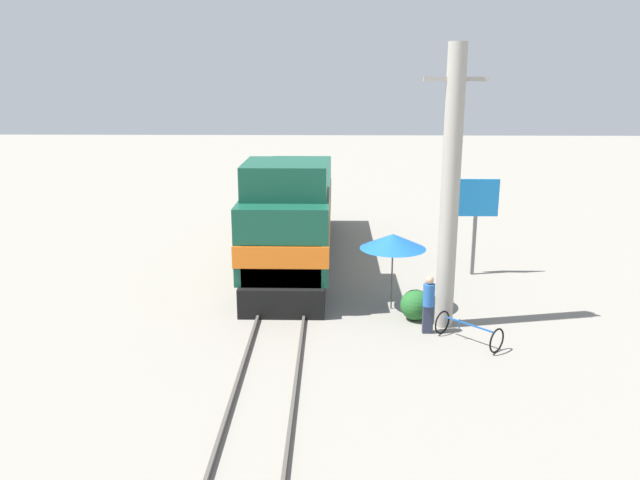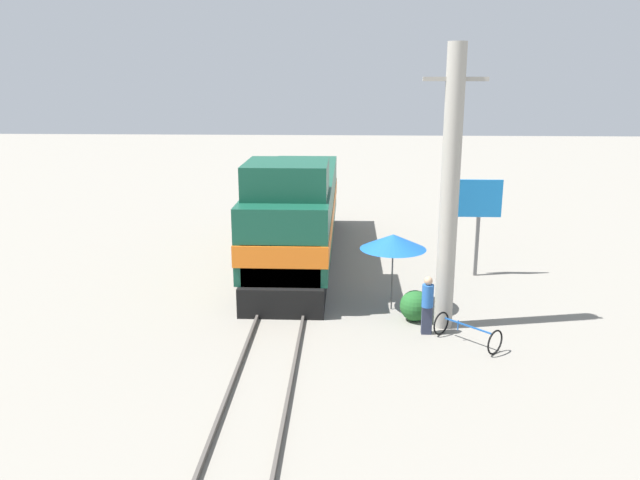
{
  "view_description": "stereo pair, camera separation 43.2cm",
  "coord_description": "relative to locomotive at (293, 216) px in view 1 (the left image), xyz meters",
  "views": [
    {
      "loc": [
        1.63,
        -20.8,
        7.35
      ],
      "look_at": [
        1.2,
        -1.71,
        2.32
      ],
      "focal_mm": 35.0,
      "sensor_mm": 36.0,
      "label": 1
    },
    {
      "loc": [
        2.06,
        -20.78,
        7.35
      ],
      "look_at": [
        1.2,
        -1.71,
        2.32
      ],
      "focal_mm": 35.0,
      "sensor_mm": 36.0,
      "label": 2
    }
  ],
  "objects": [
    {
      "name": "vendor_umbrella",
      "position": [
        3.52,
        -5.34,
        0.39
      ],
      "size": [
        2.11,
        2.11,
        2.52
      ],
      "color": "#4C4C4C",
      "rests_on": "ground_plane"
    },
    {
      "name": "bicycle",
      "position": [
        5.47,
        -7.99,
        -1.52
      ],
      "size": [
        1.81,
        1.81,
        0.71
      ],
      "rotation": [
        0.0,
        0.0,
        -2.36
      ],
      "color": "black",
      "rests_on": "ground_plane"
    },
    {
      "name": "utility_pole",
      "position": [
        4.99,
        -6.68,
        2.28
      ],
      "size": [
        1.8,
        0.54,
        8.27
      ],
      "color": "#9E998E",
      "rests_on": "ground_plane"
    },
    {
      "name": "billboard_sign",
      "position": [
        6.94,
        -1.6,
        0.81
      ],
      "size": [
        1.63,
        0.12,
        3.68
      ],
      "color": "#595959",
      "rests_on": "ground_plane"
    },
    {
      "name": "person_bystander",
      "position": [
        4.42,
        -7.29,
        -0.93
      ],
      "size": [
        0.34,
        0.34,
        1.76
      ],
      "color": "#2D3347",
      "rests_on": "ground_plane"
    },
    {
      "name": "shrub_cluster",
      "position": [
        4.19,
        -6.26,
        -1.41
      ],
      "size": [
        0.96,
        0.96,
        0.96
      ],
      "primitive_type": "sphere",
      "color": "#236028",
      "rests_on": "ground_plane"
    },
    {
      "name": "rail_near",
      "position": [
        -0.72,
        -3.71,
        -1.81
      ],
      "size": [
        0.08,
        34.96,
        0.15
      ],
      "primitive_type": "cube",
      "color": "#4C4742",
      "rests_on": "ground_plane"
    },
    {
      "name": "rail_far",
      "position": [
        0.72,
        -3.71,
        -1.81
      ],
      "size": [
        0.08,
        34.96,
        0.15
      ],
      "primitive_type": "cube",
      "color": "#4C4742",
      "rests_on": "ground_plane"
    },
    {
      "name": "ground_plane",
      "position": [
        0.0,
        -3.71,
        -1.89
      ],
      "size": [
        120.0,
        120.0,
        0.0
      ],
      "primitive_type": "plane",
      "color": "gray"
    },
    {
      "name": "locomotive",
      "position": [
        0.0,
        0.0,
        0.0
      ],
      "size": [
        2.99,
        13.69,
        4.57
      ],
      "color": "black",
      "rests_on": "ground_plane"
    }
  ]
}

